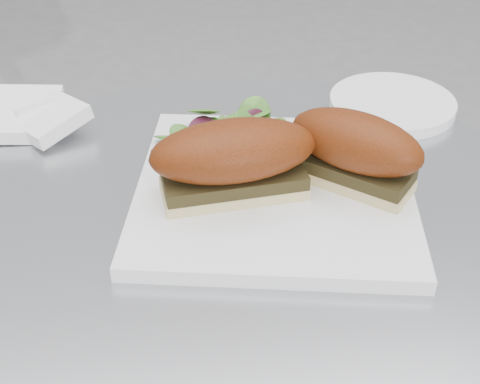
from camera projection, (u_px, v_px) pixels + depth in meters
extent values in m
cylinder|color=#A6A9AD|center=(246.00, 240.00, 0.66)|extent=(0.70, 0.70, 0.02)
cube|color=white|center=(274.00, 190.00, 0.70)|extent=(0.34, 0.34, 0.02)
cube|color=#D2B683|center=(234.00, 188.00, 0.68)|extent=(0.15, 0.07, 0.01)
cube|color=black|center=(234.00, 177.00, 0.67)|extent=(0.15, 0.07, 0.01)
ellipsoid|color=#662109|center=(233.00, 151.00, 0.65)|extent=(0.17, 0.09, 0.06)
cube|color=#D2B683|center=(351.00, 179.00, 0.69)|extent=(0.12, 0.12, 0.01)
cube|color=black|center=(353.00, 168.00, 0.68)|extent=(0.12, 0.12, 0.01)
ellipsoid|color=#662109|center=(356.00, 142.00, 0.66)|extent=(0.15, 0.14, 0.06)
cylinder|color=white|center=(392.00, 104.00, 0.86)|extent=(0.16, 0.16, 0.01)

